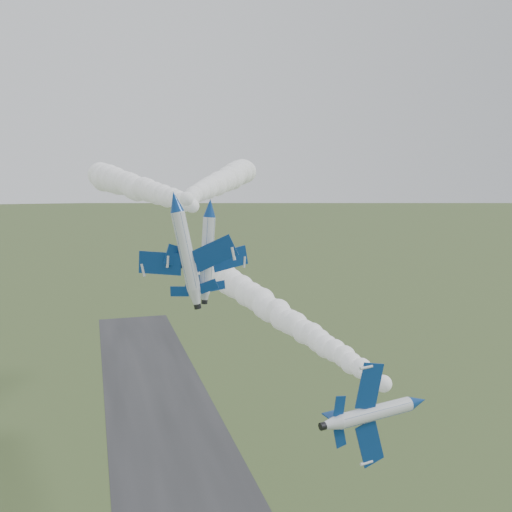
{
  "coord_description": "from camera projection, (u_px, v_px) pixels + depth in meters",
  "views": [
    {
      "loc": [
        -13.19,
        -47.0,
        52.2
      ],
      "look_at": [
        5.91,
        18.87,
        42.19
      ],
      "focal_mm": 40.0,
      "sensor_mm": 36.0,
      "label": 1
    }
  ],
  "objects": [
    {
      "name": "jet_lead",
      "position": [
        418.0,
        402.0,
        54.25
      ],
      "size": [
        3.31,
        11.83,
        9.77
      ],
      "rotation": [
        0.0,
        1.53,
        0.16
      ],
      "color": "white"
    },
    {
      "name": "smoke_trail_jet_lead",
      "position": [
        269.0,
        308.0,
        83.11
      ],
      "size": [
        14.22,
        59.39,
        4.95
      ],
      "primitive_type": null,
      "rotation": [
        0.0,
        0.0,
        0.16
      ],
      "color": "white"
    },
    {
      "name": "jet_pair_left",
      "position": [
        175.0,
        201.0,
        66.18
      ],
      "size": [
        11.69,
        13.69,
        3.99
      ],
      "rotation": [
        0.0,
        -0.19,
        -0.38
      ],
      "color": "white"
    },
    {
      "name": "smoke_trail_jet_pair_left",
      "position": [
        225.0,
        180.0,
        105.84
      ],
      "size": [
        32.75,
        70.65,
        5.51
      ],
      "primitive_type": null,
      "rotation": [
        0.0,
        0.0,
        -0.38
      ],
      "color": "white"
    },
    {
      "name": "jet_pair_right",
      "position": [
        210.0,
        208.0,
        68.49
      ],
      "size": [
        10.89,
        12.85,
        3.22
      ],
      "rotation": [
        0.0,
        0.08,
        0.19
      ],
      "color": "white"
    },
    {
      "name": "smoke_trail_jet_pair_right",
      "position": [
        134.0,
        187.0,
        102.42
      ],
      "size": [
        19.11,
        70.56,
        5.79
      ],
      "primitive_type": null,
      "rotation": [
        0.0,
        0.0,
        0.19
      ],
      "color": "white"
    }
  ]
}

